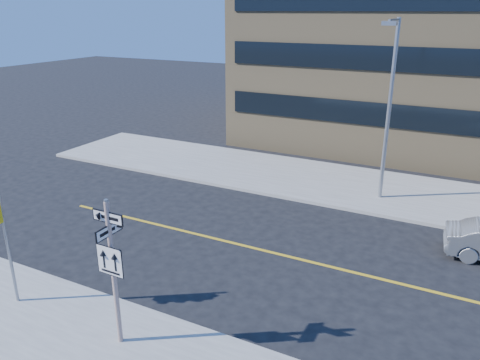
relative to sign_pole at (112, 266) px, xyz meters
The scene contains 4 objects.
ground 3.50m from the sign_pole, 90.00° to the left, with size 120.00×120.00×0.00m, color black.
sign_pole is the anchor object (origin of this frame).
streetlight_a 14.05m from the sign_pole, 73.23° to the left, with size 0.55×2.25×8.00m.
building_brick 28.36m from the sign_pole, 85.84° to the left, with size 18.00×18.00×18.00m, color #A18659.
Camera 1 is at (7.50, -10.12, 8.43)m, focal length 35.00 mm.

